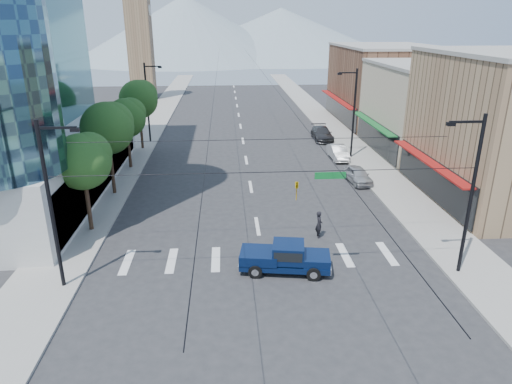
# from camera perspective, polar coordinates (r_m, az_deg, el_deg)

# --- Properties ---
(ground) EXTENTS (160.00, 160.00, 0.00)m
(ground) POSITION_cam_1_polar(r_m,az_deg,el_deg) (26.25, 1.11, -9.79)
(ground) COLOR #28282B
(ground) RESTS_ON ground
(sidewalk_left) EXTENTS (4.00, 120.00, 0.15)m
(sidewalk_left) POSITION_cam_1_polar(r_m,az_deg,el_deg) (64.71, -12.81, 8.30)
(sidewalk_left) COLOR gray
(sidewalk_left) RESTS_ON ground
(sidewalk_right) EXTENTS (4.00, 120.00, 0.15)m
(sidewalk_right) POSITION_cam_1_polar(r_m,az_deg,el_deg) (65.46, 8.66, 8.72)
(sidewalk_right) COLOR gray
(sidewalk_right) RESTS_ON ground
(shop_mid) EXTENTS (12.00, 14.00, 9.00)m
(shop_mid) POSITION_cam_1_polar(r_m,az_deg,el_deg) (52.26, 21.42, 9.52)
(shop_mid) COLOR tan
(shop_mid) RESTS_ON ground
(shop_far) EXTENTS (12.00, 18.00, 10.00)m
(shop_far) POSITION_cam_1_polar(r_m,az_deg,el_deg) (66.84, 15.78, 12.72)
(shop_far) COLOR brown
(shop_far) RESTS_ON ground
(clock_tower) EXTENTS (4.80, 4.80, 20.40)m
(clock_tower) POSITION_cam_1_polar(r_m,az_deg,el_deg) (85.83, -14.34, 18.23)
(clock_tower) COLOR #8C6B4C
(clock_tower) RESTS_ON ground
(mountain_left) EXTENTS (80.00, 80.00, 22.00)m
(mountain_left) POSITION_cam_1_polar(r_m,az_deg,el_deg) (173.06, -8.71, 19.60)
(mountain_left) COLOR gray
(mountain_left) RESTS_ON ground
(mountain_right) EXTENTS (90.00, 90.00, 18.00)m
(mountain_right) POSITION_cam_1_polar(r_m,az_deg,el_deg) (183.94, 3.15, 19.22)
(mountain_right) COLOR gray
(mountain_right) RESTS_ON ground
(tree_near) EXTENTS (3.65, 3.64, 6.71)m
(tree_near) POSITION_cam_1_polar(r_m,az_deg,el_deg) (31.16, -20.63, 3.83)
(tree_near) COLOR black
(tree_near) RESTS_ON ground
(tree_midnear) EXTENTS (4.09, 4.09, 7.52)m
(tree_midnear) POSITION_cam_1_polar(r_m,az_deg,el_deg) (37.57, -17.89, 7.80)
(tree_midnear) COLOR black
(tree_midnear) RESTS_ON ground
(tree_midfar) EXTENTS (3.65, 3.64, 6.71)m
(tree_midfar) POSITION_cam_1_polar(r_m,az_deg,el_deg) (44.38, -15.77, 9.06)
(tree_midfar) COLOR black
(tree_midfar) RESTS_ON ground
(tree_far) EXTENTS (4.09, 4.09, 7.52)m
(tree_far) POSITION_cam_1_polar(r_m,az_deg,el_deg) (51.05, -14.33, 11.31)
(tree_far) COLOR black
(tree_far) RESTS_ON ground
(signal_rig) EXTENTS (21.80, 0.20, 9.00)m
(signal_rig) POSITION_cam_1_polar(r_m,az_deg,el_deg) (23.33, 1.88, -1.13)
(signal_rig) COLOR black
(signal_rig) RESTS_ON ground
(lamp_pole_nw) EXTENTS (2.00, 0.25, 9.00)m
(lamp_pole_nw) POSITION_cam_1_polar(r_m,az_deg,el_deg) (53.91, -13.32, 11.15)
(lamp_pole_nw) COLOR black
(lamp_pole_nw) RESTS_ON ground
(lamp_pole_ne) EXTENTS (2.00, 0.25, 9.00)m
(lamp_pole_ne) POSITION_cam_1_polar(r_m,az_deg,el_deg) (47.08, 12.00, 9.95)
(lamp_pole_ne) COLOR black
(lamp_pole_ne) RESTS_ON ground
(pickup_truck) EXTENTS (5.32, 2.59, 1.73)m
(pickup_truck) POSITION_cam_1_polar(r_m,az_deg,el_deg) (25.82, 3.59, -8.09)
(pickup_truck) COLOR #08183E
(pickup_truck) RESTS_ON ground
(pedestrian) EXTENTS (0.46, 0.68, 1.81)m
(pedestrian) POSITION_cam_1_polar(r_m,az_deg,el_deg) (29.95, 7.88, -4.01)
(pedestrian) COLOR black
(pedestrian) RESTS_ON ground
(parked_car_near) EXTENTS (2.03, 4.19, 1.38)m
(parked_car_near) POSITION_cam_1_polar(r_m,az_deg,el_deg) (40.76, 12.61, 2.09)
(parked_car_near) COLOR #A4A5A9
(parked_car_near) RESTS_ON ground
(parked_car_mid) EXTENTS (1.58, 4.30, 1.41)m
(parked_car_mid) POSITION_cam_1_polar(r_m,az_deg,el_deg) (47.47, 10.23, 4.90)
(parked_car_mid) COLOR silver
(parked_car_mid) RESTS_ON ground
(parked_car_far) EXTENTS (2.20, 5.25, 1.51)m
(parked_car_far) POSITION_cam_1_polar(r_m,az_deg,el_deg) (55.10, 8.25, 7.24)
(parked_car_far) COLOR #323134
(parked_car_far) RESTS_ON ground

